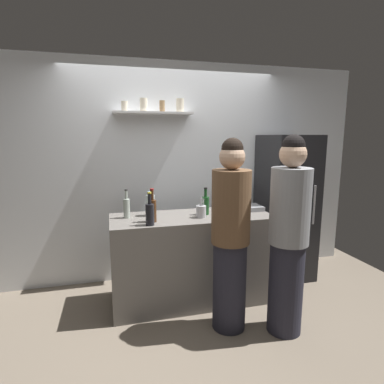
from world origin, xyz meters
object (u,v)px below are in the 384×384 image
wine_bottle_pale_glass (127,207)px  person_grey_hoodie (288,238)px  water_bottle_plastic (150,205)px  person_brown_jacket (230,237)px  baking_pan (246,208)px  utensil_holder (201,211)px  wine_bottle_amber_glass (152,210)px  refrigerator (286,207)px  wine_bottle_green_glass (205,205)px  wine_bottle_dark_glass (150,213)px

wine_bottle_pale_glass → person_grey_hoodie: 1.57m
water_bottle_plastic → person_brown_jacket: 0.94m
baking_pan → utensil_holder: utensil_holder is taller
person_brown_jacket → wine_bottle_pale_glass: bearing=98.5°
wine_bottle_amber_glass → water_bottle_plastic: size_ratio=1.28×
refrigerator → wine_bottle_green_glass: (-1.13, -0.30, 0.16)m
water_bottle_plastic → person_grey_hoodie: size_ratio=0.14×
wine_bottle_amber_glass → person_brown_jacket: (0.63, -0.45, -0.19)m
wine_bottle_amber_glass → wine_bottle_green_glass: wine_bottle_amber_glass is taller
wine_bottle_amber_glass → water_bottle_plastic: (0.01, 0.24, -0.00)m
wine_bottle_green_glass → water_bottle_plastic: wine_bottle_green_glass is taller
wine_bottle_dark_glass → water_bottle_plastic: (0.05, 0.36, 0.00)m
wine_bottle_amber_glass → wine_bottle_dark_glass: bearing=-108.2°
baking_pan → wine_bottle_green_glass: bearing=-171.9°
wine_bottle_dark_glass → water_bottle_plastic: wine_bottle_dark_glass is taller
baking_pan → person_grey_hoodie: (0.02, -0.84, -0.08)m
utensil_holder → water_bottle_plastic: bearing=157.2°
wine_bottle_green_glass → wine_bottle_amber_glass: bearing=-165.7°
utensil_holder → wine_bottle_amber_glass: size_ratio=0.68×
baking_pan → wine_bottle_pale_glass: size_ratio=1.16×
baking_pan → person_brown_jacket: 0.81m
wine_bottle_pale_glass → wine_bottle_green_glass: (0.81, -0.06, -0.00)m
wine_bottle_green_glass → refrigerator: bearing=14.9°
wine_bottle_dark_glass → refrigerator: bearing=17.8°
baking_pan → wine_bottle_dark_glass: bearing=-163.4°
refrigerator → person_brown_jacket: (-1.08, -0.90, -0.02)m
refrigerator → wine_bottle_dark_glass: refrigerator is taller
wine_bottle_green_glass → wine_bottle_dark_glass: bearing=-157.1°
water_bottle_plastic → wine_bottle_pale_glass: bearing=-171.8°
wine_bottle_dark_glass → person_grey_hoodie: 1.25m
wine_bottle_pale_glass → wine_bottle_dark_glass: bearing=-59.1°
refrigerator → wine_bottle_amber_glass: bearing=-165.3°
utensil_holder → person_grey_hoodie: size_ratio=0.13×
refrigerator → wine_bottle_pale_glass: refrigerator is taller
wine_bottle_pale_glass → water_bottle_plastic: size_ratio=1.16×
wine_bottle_amber_glass → person_brown_jacket: 0.79m
baking_pan → wine_bottle_dark_glass: wine_bottle_dark_glass is taller
refrigerator → water_bottle_plastic: refrigerator is taller
person_grey_hoodie → person_brown_jacket: (-0.46, 0.18, -0.02)m
wine_bottle_amber_glass → wine_bottle_pale_glass: bearing=137.7°
wine_bottle_pale_glass → person_brown_jacket: 1.09m
baking_pan → refrigerator: bearing=19.9°
wine_bottle_dark_glass → wine_bottle_green_glass: 0.67m
refrigerator → person_grey_hoodie: bearing=-119.9°
wine_bottle_dark_glass → water_bottle_plastic: size_ratio=1.24×
wine_bottle_amber_glass → wine_bottle_pale_glass: size_ratio=1.11×
water_bottle_plastic → baking_pan: bearing=-1.4°
wine_bottle_pale_glass → person_grey_hoodie: bearing=-32.3°
wine_bottle_dark_glass → baking_pan: bearing=16.6°
utensil_holder → wine_bottle_green_glass: bearing=53.9°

